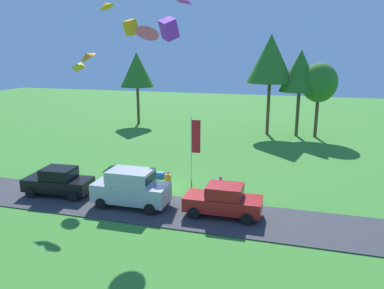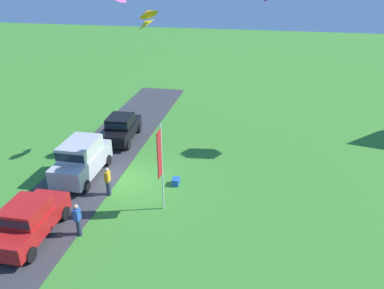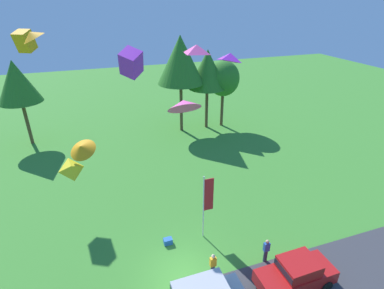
% 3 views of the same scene
% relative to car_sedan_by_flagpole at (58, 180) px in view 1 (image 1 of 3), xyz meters
% --- Properties ---
extents(ground_plane, '(120.00, 120.00, 0.00)m').
position_rel_car_sedan_by_flagpole_xyz_m(ground_plane, '(5.29, 2.58, -1.04)').
color(ground_plane, '#3D842D').
extents(pavement_strip, '(36.00, 4.40, 0.06)m').
position_rel_car_sedan_by_flagpole_xyz_m(pavement_strip, '(5.29, -0.39, -1.01)').
color(pavement_strip, '#38383D').
rests_on(pavement_strip, ground).
extents(car_sedan_by_flagpole, '(4.51, 2.19, 1.84)m').
position_rel_car_sedan_by_flagpole_xyz_m(car_sedan_by_flagpole, '(0.00, 0.00, 0.00)').
color(car_sedan_by_flagpole, black).
rests_on(car_sedan_by_flagpole, ground).
extents(car_suv_mid_row, '(4.62, 2.08, 2.28)m').
position_rel_car_sedan_by_flagpole_xyz_m(car_suv_mid_row, '(5.36, -0.37, 0.25)').
color(car_suv_mid_row, '#B7B7BC').
rests_on(car_suv_mid_row, ground).
extents(car_sedan_far_end, '(4.43, 2.01, 1.84)m').
position_rel_car_sedan_by_flagpole_xyz_m(car_sedan_far_end, '(11.03, -0.20, 0.00)').
color(car_sedan_far_end, red).
rests_on(car_sedan_far_end, ground).
extents(person_watching_sky, '(0.36, 0.24, 1.71)m').
position_rel_car_sedan_by_flagpole_xyz_m(person_watching_sky, '(6.93, 1.89, -0.16)').
color(person_watching_sky, '#2D334C').
rests_on(person_watching_sky, ground).
extents(person_on_lawn, '(0.36, 0.24, 1.71)m').
position_rel_car_sedan_by_flagpole_xyz_m(person_on_lawn, '(10.42, 1.89, -0.16)').
color(person_on_lawn, '#2D334C').
rests_on(person_on_lawn, ground).
extents(tree_left_of_center, '(4.32, 4.32, 9.13)m').
position_rel_car_sedan_by_flagpole_xyz_m(tree_left_of_center, '(-5.32, 24.89, 5.89)').
color(tree_left_of_center, brown).
rests_on(tree_left_of_center, ground).
extents(tree_lone_near, '(5.25, 5.25, 11.09)m').
position_rel_car_sedan_by_flagpole_xyz_m(tree_lone_near, '(11.53, 22.97, 7.39)').
color(tree_lone_near, brown).
rests_on(tree_lone_near, ground).
extents(tree_far_right, '(4.46, 4.46, 9.43)m').
position_rel_car_sedan_by_flagpole_xyz_m(tree_far_right, '(14.77, 22.96, 6.12)').
color(tree_far_right, brown).
rests_on(tree_far_right, ground).
extents(tree_right_of_center, '(3.83, 3.83, 8.09)m').
position_rel_car_sedan_by_flagpole_xyz_m(tree_right_of_center, '(16.78, 22.86, 4.91)').
color(tree_right_of_center, brown).
rests_on(tree_right_of_center, ground).
extents(flag_banner, '(0.71, 0.08, 4.79)m').
position_rel_car_sedan_by_flagpole_xyz_m(flag_banner, '(7.80, 5.18, 1.99)').
color(flag_banner, silver).
rests_on(flag_banner, ground).
extents(cooler_box, '(0.56, 0.40, 0.40)m').
position_rel_car_sedan_by_flagpole_xyz_m(cooler_box, '(5.13, 5.26, -0.84)').
color(cooler_box, blue).
rests_on(cooler_box, ground).
extents(kite_delta_over_trees, '(1.57, 1.54, 1.16)m').
position_rel_car_sedan_by_flagpole_xyz_m(kite_delta_over_trees, '(5.52, 2.58, 9.45)').
color(kite_delta_over_trees, '#EA4C9E').
extents(kite_delta_low_drifter, '(1.55, 1.55, 0.82)m').
position_rel_car_sedan_by_flagpole_xyz_m(kite_delta_low_drifter, '(1.05, 2.76, 7.95)').
color(kite_delta_low_drifter, orange).
extents(kite_diamond_near_flag, '(0.87, 0.95, 0.67)m').
position_rel_car_sedan_by_flagpole_xyz_m(kite_diamond_near_flag, '(0.54, 2.34, 7.27)').
color(kite_diamond_near_flag, yellow).
extents(kite_delta_trailing_tail, '(1.27, 1.22, 0.86)m').
position_rel_car_sedan_by_flagpole_xyz_m(kite_delta_trailing_tail, '(-0.76, 9.13, 11.85)').
color(kite_delta_trailing_tail, orange).
extents(kite_box_high_right, '(1.62, 1.78, 1.73)m').
position_rel_car_sedan_by_flagpole_xyz_m(kite_box_high_right, '(-2.52, 17.54, 10.61)').
color(kite_box_high_right, orange).
extents(kite_box_high_left, '(1.63, 2.10, 2.09)m').
position_rel_car_sedan_by_flagpole_xyz_m(kite_box_high_left, '(4.37, 9.81, 9.96)').
color(kite_box_high_left, purple).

